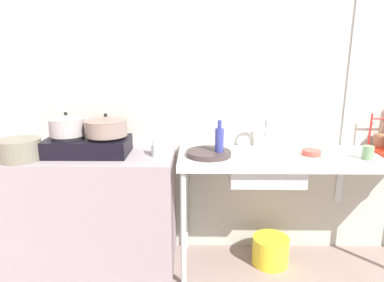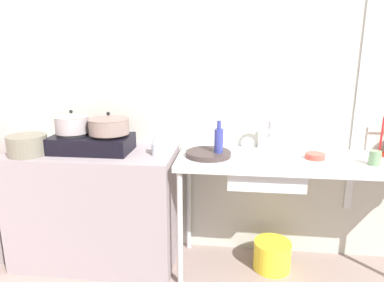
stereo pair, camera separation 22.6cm
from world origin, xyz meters
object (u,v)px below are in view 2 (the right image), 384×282
object	(u,v)px
pot_on_left_burner	(72,123)
pot_on_right_burner	(109,124)
sink_basin	(265,170)
stove	(92,143)
bottle_by_sink	(219,142)
faucet	(270,125)
frying_pan	(208,154)
small_bowl_on_drainboard	(315,156)
pot_beside_stove	(27,145)
bucket_on_floor	(272,255)
percolator	(158,143)
cup_by_rack	(375,158)

from	to	relation	value
pot_on_left_burner	pot_on_right_burner	world-z (taller)	pot_on_left_burner
pot_on_left_burner	sink_basin	world-z (taller)	pot_on_left_burner
stove	bottle_by_sink	bearing A→B (deg)	-2.47
faucet	frying_pan	xyz separation A→B (m)	(-0.41, -0.15, -0.17)
sink_basin	small_bowl_on_drainboard	world-z (taller)	small_bowl_on_drainboard
stove	bottle_by_sink	xyz separation A→B (m)	(0.88, -0.04, 0.04)
pot_beside_stove	faucet	bearing A→B (deg)	9.11
bucket_on_floor	sink_basin	bearing A→B (deg)	-147.16
pot_beside_stove	percolator	distance (m)	0.87
pot_beside_stove	cup_by_rack	world-z (taller)	pot_beside_stove
pot_on_left_burner	bottle_by_sink	bearing A→B (deg)	-2.15
small_bowl_on_drainboard	pot_on_right_burner	bearing A→B (deg)	-179.90
cup_by_rack	small_bowl_on_drainboard	size ratio (longest dim) A/B	0.70
stove	percolator	size ratio (longest dim) A/B	3.37
bottle_by_sink	pot_beside_stove	bearing A→B (deg)	-175.77
pot_on_right_burner	percolator	xyz separation A→B (m)	(0.34, -0.03, -0.12)
pot_on_left_burner	cup_by_rack	distance (m)	1.96
pot_beside_stove	frying_pan	world-z (taller)	pot_beside_stove
pot_beside_stove	small_bowl_on_drainboard	xyz separation A→B (m)	(1.89, 0.13, -0.05)
stove	frying_pan	size ratio (longest dim) A/B	1.82
stove	faucet	size ratio (longest dim) A/B	1.93
faucet	bottle_by_sink	world-z (taller)	faucet
percolator	frying_pan	xyz separation A→B (m)	(0.34, 0.00, -0.06)
stove	small_bowl_on_drainboard	world-z (taller)	stove
percolator	sink_basin	distance (m)	0.72
pot_on_left_burner	frying_pan	distance (m)	0.96
pot_on_right_burner	frying_pan	distance (m)	0.70
percolator	bottle_by_sink	size ratio (longest dim) A/B	0.66
pot_on_left_burner	pot_beside_stove	bearing A→B (deg)	-153.14
percolator	cup_by_rack	world-z (taller)	percolator
sink_basin	cup_by_rack	bearing A→B (deg)	-4.76
bottle_by_sink	small_bowl_on_drainboard	bearing A→B (deg)	3.71
faucet	cup_by_rack	xyz separation A→B (m)	(0.61, -0.22, -0.15)
pot_on_right_burner	faucet	size ratio (longest dim) A/B	0.97
sink_basin	cup_by_rack	distance (m)	0.66
faucet	bottle_by_sink	size ratio (longest dim) A/B	1.16
stove	cup_by_rack	xyz separation A→B (m)	(1.83, -0.09, -0.02)
pot_on_right_burner	sink_basin	bearing A→B (deg)	-1.96
frying_pan	bottle_by_sink	bearing A→B (deg)	-13.03
bottle_by_sink	pot_on_right_burner	bearing A→B (deg)	177.09
stove	faucet	distance (m)	1.23
pot_on_right_burner	faucet	bearing A→B (deg)	6.62
pot_on_right_burner	bottle_by_sink	distance (m)	0.75
stove	faucet	bearing A→B (deg)	5.91
pot_on_right_burner	faucet	distance (m)	1.09
bottle_by_sink	bucket_on_floor	world-z (taller)	bottle_by_sink
stove	pot_beside_stove	xyz separation A→B (m)	(-0.39, -0.13, 0.01)
pot_on_right_burner	pot_on_left_burner	bearing A→B (deg)	-180.00
pot_beside_stove	faucet	world-z (taller)	faucet
faucet	stove	bearing A→B (deg)	-174.09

